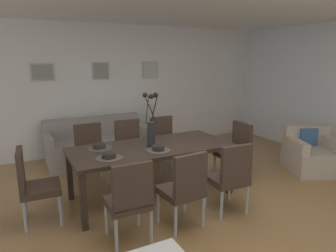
{
  "coord_description": "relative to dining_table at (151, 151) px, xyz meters",
  "views": [
    {
      "loc": [
        -1.84,
        -2.88,
        1.93
      ],
      "look_at": [
        0.18,
        1.01,
        0.94
      ],
      "focal_mm": 32.22,
      "sensor_mm": 36.0,
      "label": 1
    }
  ],
  "objects": [
    {
      "name": "dining_chair_mid_left",
      "position": [
        0.67,
        -0.88,
        -0.16
      ],
      "size": [
        0.47,
        0.47,
        0.92
      ],
      "color": "#3D2D23",
      "rests_on": "ground"
    },
    {
      "name": "dining_chair_far_right",
      "position": [
        0.03,
        0.93,
        -0.16
      ],
      "size": [
        0.44,
        0.44,
        0.92
      ],
      "color": "#3D2D23",
      "rests_on": "ground"
    },
    {
      "name": "bowl_near_right",
      "position": [
        -0.66,
        0.22,
        0.11
      ],
      "size": [
        0.17,
        0.17,
        0.07
      ],
      "color": "#2D2826",
      "rests_on": "dining_table"
    },
    {
      "name": "armchair",
      "position": [
        2.9,
        -0.37,
        -0.39
      ],
      "size": [
        1.06,
        1.06,
        0.75
      ],
      "color": "#B7A893",
      "rests_on": "ground"
    },
    {
      "name": "dining_table",
      "position": [
        0.0,
        0.0,
        0.0
      ],
      "size": [
        2.2,
        0.99,
        0.74
      ],
      "color": "#33261E",
      "rests_on": "ground"
    },
    {
      "name": "ground_plane",
      "position": [
        0.21,
        -0.76,
        -0.67
      ],
      "size": [
        9.0,
        9.0,
        0.0
      ],
      "primitive_type": "plane",
      "color": "olive"
    },
    {
      "name": "bowl_near_left",
      "position": [
        -0.66,
        -0.22,
        0.11
      ],
      "size": [
        0.17,
        0.17,
        0.07
      ],
      "color": "#2D2826",
      "rests_on": "dining_table"
    },
    {
      "name": "dining_chair_near_right",
      "position": [
        -0.63,
        0.93,
        -0.16
      ],
      "size": [
        0.44,
        0.44,
        0.92
      ],
      "color": "#3D2D23",
      "rests_on": "ground"
    },
    {
      "name": "placemat_far_left",
      "position": [
        0.0,
        -0.22,
        0.07
      ],
      "size": [
        0.32,
        0.32,
        0.01
      ],
      "primitive_type": "cylinder",
      "color": "#4C4742",
      "rests_on": "dining_table"
    },
    {
      "name": "framed_picture_right",
      "position": [
        1.09,
        2.42,
        1.0
      ],
      "size": [
        0.37,
        0.03,
        0.36
      ],
      "color": "#B2ADA3"
    },
    {
      "name": "table_lamp",
      "position": [
        0.87,
        1.83,
        0.22
      ],
      "size": [
        0.22,
        0.22,
        0.51
      ],
      "color": "#4C4C51",
      "rests_on": "side_table"
    },
    {
      "name": "dining_chair_far_left",
      "position": [
        -0.01,
        -0.92,
        -0.16
      ],
      "size": [
        0.47,
        0.47,
        0.92
      ],
      "color": "#3D2D23",
      "rests_on": "ground"
    },
    {
      "name": "placemat_near_left",
      "position": [
        -0.66,
        -0.22,
        0.07
      ],
      "size": [
        0.32,
        0.32,
        0.01
      ],
      "primitive_type": "cylinder",
      "color": "#4C4742",
      "rests_on": "dining_table"
    },
    {
      "name": "centerpiece_vase",
      "position": [
        0.0,
        0.0,
        0.35
      ],
      "size": [
        0.21,
        0.23,
        0.73
      ],
      "color": "#232326",
      "rests_on": "dining_table"
    },
    {
      "name": "dining_chair_head_west",
      "position": [
        -1.52,
        -0.01,
        -0.16
      ],
      "size": [
        0.47,
        0.47,
        0.92
      ],
      "color": "#3D2D23",
      "rests_on": "ground"
    },
    {
      "name": "side_table",
      "position": [
        0.87,
        1.83,
        -0.41
      ],
      "size": [
        0.36,
        0.36,
        0.52
      ],
      "primitive_type": "cube",
      "color": "black",
      "rests_on": "ground"
    },
    {
      "name": "back_wall_panel",
      "position": [
        0.21,
        2.49,
        0.63
      ],
      "size": [
        9.0,
        0.1,
        2.6
      ],
      "primitive_type": "cube",
      "color": "silver",
      "rests_on": "ground"
    },
    {
      "name": "framed_picture_center",
      "position": [
        0.0,
        2.42,
        1.0
      ],
      "size": [
        0.34,
        0.03,
        0.35
      ],
      "color": "#B2ADA3"
    },
    {
      "name": "sofa",
      "position": [
        -0.26,
        1.92,
        -0.39
      ],
      "size": [
        1.86,
        0.84,
        0.8
      ],
      "color": "gray",
      "rests_on": "ground"
    },
    {
      "name": "placemat_near_right",
      "position": [
        -0.66,
        0.22,
        0.07
      ],
      "size": [
        0.32,
        0.32,
        0.01
      ],
      "primitive_type": "cylinder",
      "color": "#4C4742",
      "rests_on": "dining_table"
    },
    {
      "name": "dining_chair_near_left",
      "position": [
        -0.66,
        -0.9,
        -0.16
      ],
      "size": [
        0.45,
        0.45,
        0.92
      ],
      "color": "#3D2D23",
      "rests_on": "ground"
    },
    {
      "name": "bowl_far_left",
      "position": [
        0.0,
        -0.22,
        0.11
      ],
      "size": [
        0.17,
        0.17,
        0.07
      ],
      "color": "#2D2826",
      "rests_on": "dining_table"
    },
    {
      "name": "framed_picture_left",
      "position": [
        -1.09,
        2.42,
        1.0
      ],
      "size": [
        0.42,
        0.03,
        0.33
      ],
      "color": "#B2ADA3"
    },
    {
      "name": "dining_chair_mid_right",
      "position": [
        0.66,
        0.91,
        -0.16
      ],
      "size": [
        0.45,
        0.45,
        0.92
      ],
      "color": "#3D2D23",
      "rests_on": "ground"
    },
    {
      "name": "dining_chair_head_east",
      "position": [
        1.48,
        -0.03,
        -0.16
      ],
      "size": [
        0.44,
        0.44,
        0.92
      ],
      "color": "#3D2D23",
      "rests_on": "ground"
    }
  ]
}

